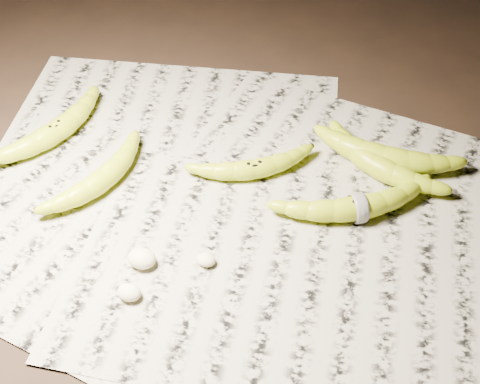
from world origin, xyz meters
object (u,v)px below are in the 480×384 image
(banana_taped, at_px, (358,206))
(banana_upper_a, at_px, (375,163))
(banana_left_b, at_px, (103,177))
(banana_upper_b, at_px, (384,156))
(banana_left_a, at_px, (55,130))
(banana_center, at_px, (254,167))

(banana_taped, xyz_separation_m, banana_upper_a, (0.00, 0.10, 0.00))
(banana_left_b, xyz_separation_m, banana_upper_b, (0.39, 0.19, 0.00))
(banana_left_b, relative_size, banana_upper_a, 0.95)
(banana_left_a, xyz_separation_m, banana_center, (0.33, 0.03, -0.00))
(banana_taped, relative_size, banana_upper_a, 1.14)
(banana_left_b, distance_m, banana_center, 0.23)
(banana_center, xyz_separation_m, banana_upper_b, (0.18, 0.09, 0.00))
(banana_upper_a, bearing_deg, banana_left_b, -130.42)
(banana_taped, height_order, banana_upper_b, banana_upper_b)
(banana_left_b, bearing_deg, banana_upper_b, -48.87)
(banana_center, xyz_separation_m, banana_upper_a, (0.17, 0.07, 0.00))
(banana_taped, bearing_deg, banana_upper_b, 50.64)
(banana_upper_a, xyz_separation_m, banana_upper_b, (0.01, 0.02, 0.00))
(banana_left_a, distance_m, banana_taped, 0.50)
(banana_left_a, distance_m, banana_left_b, 0.14)
(banana_upper_a, distance_m, banana_upper_b, 0.02)
(banana_left_a, height_order, banana_upper_b, banana_upper_b)
(banana_upper_b, bearing_deg, banana_upper_a, -117.98)
(banana_left_b, bearing_deg, banana_taped, -64.03)
(banana_center, relative_size, banana_upper_a, 0.90)
(banana_left_b, relative_size, banana_taped, 0.84)
(banana_left_a, xyz_separation_m, banana_left_b, (0.13, -0.07, -0.00))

